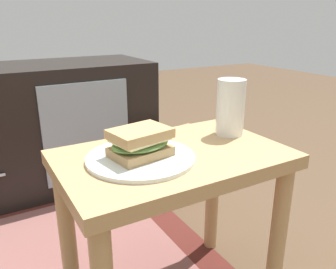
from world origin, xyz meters
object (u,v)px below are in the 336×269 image
(beer_glass, at_px, (230,108))
(plate, at_px, (140,157))
(tv_cabinet, at_px, (48,126))
(sandwich_front, at_px, (139,142))
(paper_bag, at_px, (181,163))

(beer_glass, bearing_deg, plate, -172.80)
(tv_cabinet, relative_size, sandwich_front, 6.14)
(tv_cabinet, distance_m, plate, 0.96)
(tv_cabinet, xyz_separation_m, beer_glass, (0.33, -0.91, 0.25))
(tv_cabinet, xyz_separation_m, plate, (0.03, -0.94, 0.17))
(paper_bag, bearing_deg, tv_cabinet, 138.99)
(sandwich_front, relative_size, paper_bag, 0.50)
(tv_cabinet, bearing_deg, plate, -88.07)
(tv_cabinet, relative_size, beer_glass, 6.10)
(beer_glass, xyz_separation_m, paper_bag, (0.15, 0.49, -0.38))
(tv_cabinet, height_order, plate, tv_cabinet)
(tv_cabinet, xyz_separation_m, paper_bag, (0.48, -0.42, -0.14))
(paper_bag, bearing_deg, plate, -130.76)
(sandwich_front, distance_m, beer_glass, 0.30)
(sandwich_front, bearing_deg, beer_glass, 7.20)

